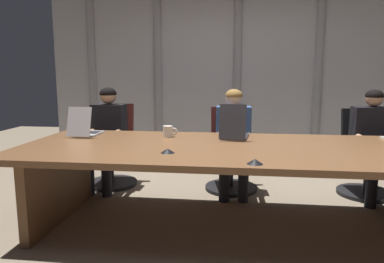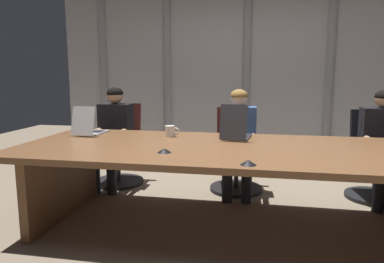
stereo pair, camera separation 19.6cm
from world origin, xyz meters
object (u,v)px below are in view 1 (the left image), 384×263
Objects in this scene: conference_mic_middle at (255,161)px; person_left_end at (107,132)px; office_chair_center at (365,163)px; person_left_mid at (234,135)px; laptop_left_end at (86,130)px; laptop_left_mid at (234,132)px; coffee_mug_near at (168,131)px; person_center at (374,138)px; office_chair_left_end at (113,155)px; conference_mic_left_side at (168,151)px; office_chair_left_mid at (231,159)px.

person_left_end is at bearing 136.56° from conference_mic_middle.
office_chair_center is 0.81× the size of person_left_mid.
laptop_left_end is 3.04m from office_chair_center.
laptop_left_mid is 0.64m from coffee_mug_near.
laptop_left_end is at bearing -79.21° from person_center.
office_chair_left_end is 1.76m from conference_mic_left_side.
laptop_left_end is at bearing -1.11° from office_chair_left_end.
conference_mic_left_side is 0.71m from conference_mic_middle.
person_left_mid reaches higher than laptop_left_end.
laptop_left_mid is at bearing 62.43° from office_chair_left_end.
person_left_end is 1.01× the size of person_left_mid.
laptop_left_end is 3.56× the size of conference_mic_left_side.
person_center is (2.94, -0.16, 0.30)m from office_chair_left_end.
person_left_end is 1.46m from person_left_mid.
person_left_end is at bearing -92.62° from office_chair_center.
person_left_mid is (1.46, -0.16, 0.30)m from office_chair_left_end.
office_chair_left_end is 8.82× the size of conference_mic_left_side.
person_center reaches higher than person_left_mid.
person_center reaches higher than conference_mic_left_side.
office_chair_left_mid is at bearing 9.49° from laptop_left_mid.
office_chair_center is 2.94m from person_left_end.
person_left_end is at bearing 75.34° from laptop_left_mid.
conference_mic_middle is (0.15, -0.96, -0.05)m from laptop_left_mid.
person_left_mid is (-0.01, 0.57, -0.13)m from laptop_left_mid.
office_chair_center is 2.45m from conference_mic_left_side.
office_chair_left_mid is at bearing -96.41° from person_center.
person_left_end is 1.60m from conference_mic_left_side.
laptop_left_mid is 0.86m from conference_mic_left_side.
laptop_left_mid is 0.45× the size of office_chair_left_mid.
office_chair_center reaches higher than coffee_mug_near.
laptop_left_end is at bearing -81.39° from office_chair_center.
laptop_left_mid is at bearing -87.97° from laptop_left_end.
person_left_end is at bearing 146.05° from coffee_mug_near.
person_left_mid is 1.48m from person_center.
laptop_left_end reaches higher than office_chair_left_mid.
person_center reaches higher than office_chair_left_mid.
conference_mic_left_side is 1.00× the size of conference_mic_middle.
person_left_mid reaches higher than office_chair_center.
laptop_left_mid reaches higher than laptop_left_end.
office_chair_left_mid reaches higher than coffee_mug_near.
person_left_end reaches higher than conference_mic_left_side.
conference_mic_left_side is (0.97, -1.27, 0.08)m from person_left_end.
laptop_left_mid is 0.36× the size of person_left_mid.
laptop_left_end is 0.42× the size of office_chair_left_mid.
person_center is (2.94, 0.59, -0.12)m from laptop_left_end.
laptop_left_mid is 0.45× the size of office_chair_center.
person_center is at bearing -77.24° from laptop_left_end.
coffee_mug_near is (-0.60, -0.72, 0.43)m from office_chair_left_mid.
office_chair_left_mid reaches higher than conference_mic_middle.
person_left_end reaches higher than office_chair_left_end.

